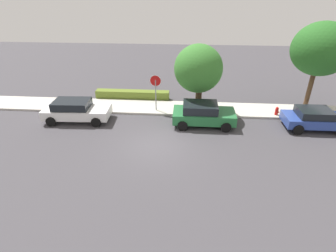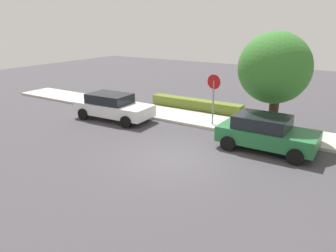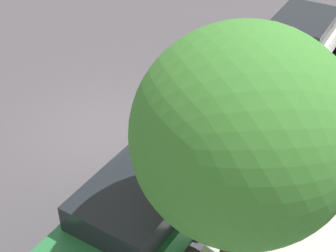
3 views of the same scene
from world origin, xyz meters
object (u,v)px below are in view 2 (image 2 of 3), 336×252
object	(u,v)px
parked_car_green	(266,132)
stop_sign	(214,91)
parked_car_white	(113,106)
street_tree_mid_block	(274,68)

from	to	relation	value
parked_car_green	stop_sign	bearing A→B (deg)	151.90
stop_sign	parked_car_white	world-z (taller)	stop_sign
stop_sign	parked_car_white	xyz separation A→B (m)	(-5.23, -1.80, -1.15)
parked_car_green	street_tree_mid_block	bearing A→B (deg)	101.74
parked_car_green	street_tree_mid_block	xyz separation A→B (m)	(-0.38, 1.81, 2.46)
stop_sign	street_tree_mid_block	xyz separation A→B (m)	(2.91, 0.05, 1.33)
stop_sign	parked_car_green	xyz separation A→B (m)	(3.29, -1.76, -1.13)
parked_car_green	street_tree_mid_block	size ratio (longest dim) A/B	0.83
stop_sign	parked_car_white	distance (m)	5.65
parked_car_green	parked_car_white	size ratio (longest dim) A/B	0.91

